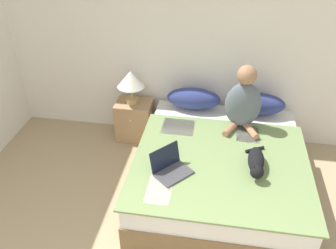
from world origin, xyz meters
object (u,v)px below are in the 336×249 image
(laptop_open, at_px, (171,168))
(table_lamp, at_px, (131,80))
(person_sitting, at_px, (243,101))
(cat_tabby, at_px, (256,162))
(nightstand, at_px, (135,120))
(bed, at_px, (220,170))
(pillow_far, at_px, (257,104))
(pillow_near, at_px, (194,99))

(laptop_open, distance_m, table_lamp, 1.38)
(person_sitting, distance_m, cat_tabby, 0.77)
(laptop_open, xyz_separation_m, table_lamp, (-0.66, 1.18, 0.27))
(person_sitting, distance_m, table_lamp, 1.34)
(person_sitting, relative_size, nightstand, 1.42)
(bed, height_order, cat_tabby, cat_tabby)
(nightstand, bearing_deg, laptop_open, -61.20)
(cat_tabby, bearing_deg, person_sitting, -168.16)
(pillow_far, bearing_deg, bed, -115.03)
(nightstand, bearing_deg, person_sitting, -12.21)
(pillow_near, xyz_separation_m, laptop_open, (-0.09, -1.19, -0.08))
(laptop_open, bearing_deg, pillow_near, 37.22)
(bed, relative_size, laptop_open, 4.53)
(pillow_far, relative_size, laptop_open, 1.51)
(person_sitting, distance_m, nightstand, 1.43)
(table_lamp, bearing_deg, nightstand, -2.27)
(pillow_far, bearing_deg, nightstand, -179.35)
(pillow_far, height_order, cat_tabby, pillow_far)
(bed, height_order, nightstand, nightstand)
(cat_tabby, xyz_separation_m, table_lamp, (-1.44, 1.00, 0.24))
(pillow_near, distance_m, pillow_far, 0.74)
(bed, bearing_deg, table_lamp, 145.20)
(person_sitting, relative_size, laptop_open, 1.71)
(person_sitting, relative_size, table_lamp, 1.71)
(laptop_open, bearing_deg, bed, -7.63)
(pillow_far, xyz_separation_m, cat_tabby, (-0.05, -1.02, -0.05))
(laptop_open, relative_size, nightstand, 0.83)
(pillow_near, xyz_separation_m, nightstand, (-0.73, -0.02, -0.37))
(bed, bearing_deg, laptop_open, -139.02)
(laptop_open, distance_m, nightstand, 1.37)
(cat_tabby, relative_size, nightstand, 1.13)
(pillow_near, xyz_separation_m, pillow_far, (0.74, 0.00, 0.00))
(bed, distance_m, person_sitting, 0.77)
(bed, distance_m, pillow_far, 0.95)
(cat_tabby, height_order, laptop_open, laptop_open)
(bed, height_order, pillow_near, pillow_near)
(bed, relative_size, pillow_near, 3.00)
(cat_tabby, relative_size, table_lamp, 1.36)
(laptop_open, bearing_deg, table_lamp, 70.82)
(bed, relative_size, pillow_far, 3.00)
(pillow_near, bearing_deg, laptop_open, -94.17)
(person_sitting, bearing_deg, bed, -110.56)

